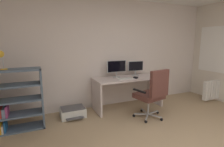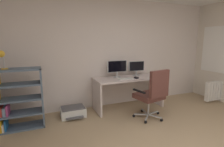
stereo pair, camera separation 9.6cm
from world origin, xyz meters
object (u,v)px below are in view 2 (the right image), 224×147
object	(u,v)px
desk	(129,85)
monitor_main	(117,67)
office_chair	(153,93)
radiator	(218,90)
desk_lamp	(2,56)
bookshelf	(9,102)
keyboard	(125,79)
computer_mouse	(136,78)
monitor_secondary	(136,67)
printer	(73,112)

from	to	relation	value
desk	monitor_main	xyz separation A→B (m)	(-0.24, 0.14, 0.43)
office_chair	radiator	size ratio (longest dim) A/B	1.27
desk_lamp	bookshelf	bearing A→B (deg)	-0.11
keyboard	computer_mouse	xyz separation A→B (m)	(0.26, -0.03, 0.01)
computer_mouse	bookshelf	world-z (taller)	bookshelf
office_chair	bookshelf	size ratio (longest dim) A/B	0.94
keyboard	desk_lamp	xyz separation A→B (m)	(-2.36, -0.04, 0.60)
monitor_secondary	office_chair	bearing A→B (deg)	-99.04
monitor_main	radiator	size ratio (longest dim) A/B	0.60
office_chair	printer	world-z (taller)	office_chair
keyboard	desk_lamp	bearing A→B (deg)	-177.76
desk_lamp	monitor_main	bearing A→B (deg)	7.64
desk	bookshelf	bearing A→B (deg)	-176.17
desk	office_chair	distance (m)	0.79
office_chair	radiator	bearing A→B (deg)	6.47
keyboard	desk_lamp	size ratio (longest dim) A/B	1.06
monitor_secondary	keyboard	xyz separation A→B (m)	(-0.44, -0.27, -0.21)
monitor_main	keyboard	world-z (taller)	monitor_main
desk	bookshelf	distance (m)	2.49
radiator	keyboard	bearing A→B (deg)	171.11
monitor_main	printer	world-z (taller)	monitor_main
keyboard	radiator	xyz separation A→B (m)	(2.54, -0.40, -0.44)
computer_mouse	office_chair	xyz separation A→B (m)	(0.03, -0.63, -0.19)
desk	office_chair	world-z (taller)	office_chair
office_chair	monitor_main	bearing A→B (deg)	112.35
desk_lamp	desk	bearing A→B (deg)	3.79
monitor_secondary	computer_mouse	xyz separation A→B (m)	(-0.17, -0.29, -0.20)
monitor_main	monitor_secondary	xyz separation A→B (m)	(0.52, 0.00, -0.03)
printer	radiator	distance (m)	3.76
radiator	desk	bearing A→B (deg)	167.56
office_chair	radiator	xyz separation A→B (m)	(2.25, 0.26, -0.26)
desk	printer	distance (m)	1.41
printer	radiator	bearing A→B (deg)	-7.70
monitor_main	printer	bearing A→B (deg)	-171.63
monitor_main	computer_mouse	size ratio (longest dim) A/B	4.97
radiator	office_chair	bearing A→B (deg)	-173.53
bookshelf	printer	world-z (taller)	bookshelf
computer_mouse	printer	size ratio (longest dim) A/B	0.20
monitor_secondary	keyboard	bearing A→B (deg)	-148.44
desk	printer	size ratio (longest dim) A/B	3.17
monitor_main	office_chair	bearing A→B (deg)	-67.65
desk	keyboard	xyz separation A→B (m)	(-0.15, -0.13, 0.20)
keyboard	bookshelf	xyz separation A→B (m)	(-2.34, -0.04, -0.22)
computer_mouse	desk_lamp	bearing A→B (deg)	165.31
computer_mouse	office_chair	distance (m)	0.66
desk	radiator	bearing A→B (deg)	-12.44
office_chair	monitor_secondary	bearing A→B (deg)	80.96
desk	keyboard	bearing A→B (deg)	-139.63
monitor_secondary	radiator	xyz separation A→B (m)	(2.10, -0.67, -0.65)
keyboard	office_chair	xyz separation A→B (m)	(0.29, -0.65, -0.18)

